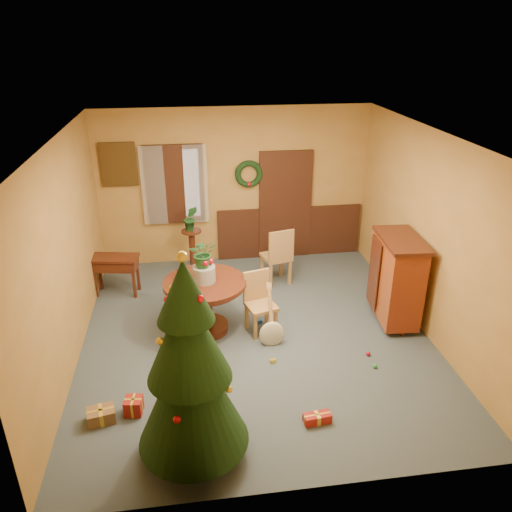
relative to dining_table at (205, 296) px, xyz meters
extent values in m
plane|color=#333D4A|center=(0.71, -0.23, -0.58)|extent=(5.50, 5.50, 0.00)
plane|color=silver|center=(0.71, -0.23, 2.32)|extent=(5.50, 5.50, 0.00)
plane|color=olive|center=(0.71, 2.52, 0.87)|extent=(5.00, 0.00, 5.00)
plane|color=olive|center=(0.71, -2.98, 0.87)|extent=(5.00, 0.00, 5.00)
plane|color=olive|center=(-1.79, -0.23, 0.87)|extent=(0.00, 5.50, 5.50)
plane|color=olive|center=(3.21, -0.23, 0.87)|extent=(0.00, 5.50, 5.50)
cube|color=black|center=(1.76, 2.48, -0.08)|extent=(2.80, 0.06, 1.00)
cube|color=black|center=(1.66, 2.47, 0.47)|extent=(1.00, 0.08, 2.10)
cube|color=white|center=(1.66, 2.50, 0.42)|extent=(0.80, 0.03, 1.90)
cube|color=black|center=(-0.39, 2.47, 0.97)|extent=(1.05, 0.08, 1.45)
cube|color=white|center=(-0.39, 2.50, 0.97)|extent=(0.88, 0.03, 1.25)
cube|color=white|center=(-0.77, 2.42, 0.97)|extent=(0.42, 0.02, 1.45)
cube|color=white|center=(-0.01, 2.42, 0.97)|extent=(0.42, 0.02, 1.45)
torus|color=black|center=(0.96, 2.44, 1.12)|extent=(0.51, 0.11, 0.51)
cube|color=#4C3819|center=(-1.34, 2.48, 1.37)|extent=(0.62, 0.05, 0.78)
cube|color=gray|center=(-1.34, 2.51, 1.37)|extent=(0.48, 0.02, 0.62)
cylinder|color=#33150B|center=(0.00, 0.00, 0.22)|extent=(1.20, 1.20, 0.06)
cylinder|color=#33150B|center=(0.00, 0.00, 0.15)|extent=(1.07, 1.07, 0.04)
cylinder|color=#33150B|center=(0.00, 0.00, -0.17)|extent=(0.19, 0.19, 0.67)
cylinder|color=#33150B|center=(0.00, 0.00, -0.52)|extent=(0.64, 0.64, 0.11)
cylinder|color=slate|center=(0.00, 0.00, 0.37)|extent=(0.32, 0.32, 0.24)
imported|color=#1E4C23|center=(0.00, 0.00, 0.70)|extent=(0.38, 0.33, 0.42)
cube|color=#A47E41|center=(0.80, -0.15, -0.14)|extent=(0.50, 0.50, 0.05)
cube|color=#A47E41|center=(0.75, 0.03, 0.12)|extent=(0.40, 0.14, 0.48)
cube|color=#A47E41|center=(0.92, 0.05, -0.37)|extent=(0.05, 0.05, 0.41)
cube|color=#A47E41|center=(0.60, -0.04, -0.37)|extent=(0.05, 0.05, 0.41)
cube|color=#A47E41|center=(1.00, -0.27, -0.37)|extent=(0.05, 0.05, 0.41)
cube|color=#A47E41|center=(0.69, -0.35, -0.37)|extent=(0.05, 0.05, 0.41)
cube|color=#A47E41|center=(1.30, 1.40, -0.09)|extent=(0.55, 0.55, 0.05)
cube|color=#A47E41|center=(1.35, 1.20, 0.20)|extent=(0.45, 0.15, 0.54)
cube|color=#A47E41|center=(1.17, 1.18, -0.35)|extent=(0.06, 0.06, 0.47)
cube|color=#A47E41|center=(1.53, 1.26, -0.35)|extent=(0.06, 0.06, 0.47)
cube|color=#A47E41|center=(1.08, 1.53, -0.35)|extent=(0.06, 0.06, 0.47)
cube|color=#A47E41|center=(1.44, 1.62, -0.35)|extent=(0.06, 0.06, 0.47)
cylinder|color=#33150B|center=(-0.14, 1.82, -0.14)|extent=(0.11, 0.11, 0.87)
cylinder|color=#33150B|center=(-0.14, 1.82, 0.31)|extent=(0.35, 0.35, 0.03)
imported|color=#19471E|center=(-0.14, 1.82, 0.55)|extent=(0.25, 0.20, 0.45)
cylinder|color=#382111|center=(-0.25, -2.38, -0.45)|extent=(0.15, 0.15, 0.25)
cone|color=black|center=(-0.25, -2.38, 0.31)|extent=(1.15, 1.15, 1.36)
cone|color=black|center=(-0.25, -2.38, 0.94)|extent=(0.84, 0.84, 0.99)
cone|color=black|center=(-0.25, -2.38, 1.41)|extent=(0.54, 0.54, 0.63)
sphere|color=gold|center=(-0.25, -2.38, 1.75)|extent=(0.10, 0.10, 0.10)
cube|color=#33150B|center=(-1.44, 1.35, 0.09)|extent=(0.83, 0.51, 0.05)
cube|color=#33150B|center=(-1.44, 1.35, -0.03)|extent=(0.78, 0.46, 0.16)
cube|color=#33150B|center=(-1.77, 1.35, -0.26)|extent=(0.09, 0.28, 0.64)
cube|color=#33150B|center=(-1.11, 1.35, -0.26)|extent=(0.09, 0.28, 0.64)
cube|color=#5A150A|center=(2.86, -0.12, 0.13)|extent=(0.58, 1.05, 1.26)
cube|color=#33150B|center=(2.86, -0.12, 0.77)|extent=(0.64, 1.11, 0.05)
cylinder|color=#33150B|center=(2.86, -0.54, -0.53)|extent=(0.07, 0.07, 0.09)
cylinder|color=#33150B|center=(2.86, 0.31, -0.53)|extent=(0.07, 0.07, 0.09)
cube|color=brown|center=(-1.30, -1.74, -0.50)|extent=(0.34, 0.28, 0.16)
cube|color=gold|center=(-1.30, -1.74, -0.50)|extent=(0.31, 0.09, 0.17)
cube|color=gold|center=(-1.30, -1.74, -0.50)|extent=(0.09, 0.23, 0.17)
cube|color=maroon|center=(-0.94, -1.65, -0.48)|extent=(0.22, 0.22, 0.20)
cube|color=gold|center=(-0.94, -1.65, -0.48)|extent=(0.21, 0.05, 0.20)
cube|color=gold|center=(-0.94, -1.65, -0.48)|extent=(0.05, 0.21, 0.20)
cube|color=brown|center=(-0.11, -0.72, -0.52)|extent=(0.27, 0.22, 0.12)
cube|color=gold|center=(-0.11, -0.72, -0.52)|extent=(0.23, 0.09, 0.13)
cube|color=gold|center=(-0.11, -0.72, -0.52)|extent=(0.08, 0.16, 0.13)
cube|color=maroon|center=(1.16, -2.11, -0.52)|extent=(0.33, 0.16, 0.11)
cube|color=gold|center=(1.16, -2.11, -0.52)|extent=(0.32, 0.05, 0.11)
cube|color=gold|center=(1.16, -2.11, -0.52)|extent=(0.06, 0.14, 0.11)
cube|color=#2651A6|center=(0.81, 0.08, -0.55)|extent=(0.09, 0.06, 0.05)
sphere|color=green|center=(2.18, -1.24, -0.55)|extent=(0.06, 0.06, 0.06)
cube|color=gold|center=(0.95, -0.49, -0.55)|extent=(0.09, 0.09, 0.05)
sphere|color=red|center=(2.18, -0.96, -0.55)|extent=(0.06, 0.06, 0.06)
cube|color=gold|center=(0.85, -0.93, -0.55)|extent=(0.08, 0.06, 0.05)
camera|label=1|loc=(-0.16, -6.39, 3.58)|focal=35.00mm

